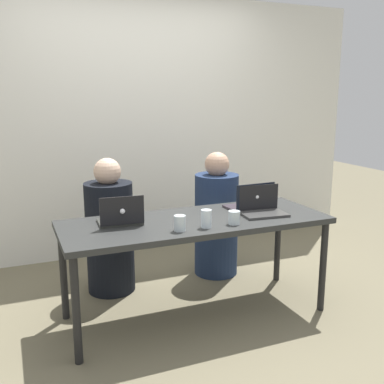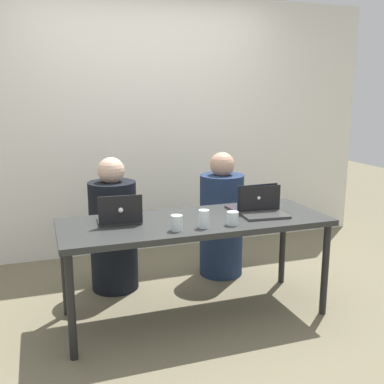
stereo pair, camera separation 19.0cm
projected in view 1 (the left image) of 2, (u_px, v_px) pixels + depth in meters
ground_plane at (196, 314)px, 3.27m from camera, size 12.00×12.00×0.00m
back_wall at (135, 127)px, 4.39m from camera, size 4.84×0.10×2.49m
desk at (196, 228)px, 3.13m from camera, size 1.86×0.69×0.72m
person_on_left at (110, 233)px, 3.58m from camera, size 0.40×0.40×1.09m
person_on_right at (216, 220)px, 3.93m from camera, size 0.44×0.44×1.09m
laptop_back_left at (121, 218)px, 2.99m from camera, size 0.30×0.25×0.21m
laptop_front_right at (262, 208)px, 3.24m from camera, size 0.33×0.25×0.20m
laptop_back_right at (250, 203)px, 3.38m from camera, size 0.34×0.25×0.21m
water_glass_right at (234, 218)px, 3.00m from camera, size 0.08×0.08×0.09m
water_glass_left at (180, 224)px, 2.85m from camera, size 0.08×0.08×0.10m
water_glass_center at (206, 220)px, 2.92m from camera, size 0.07×0.07×0.12m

